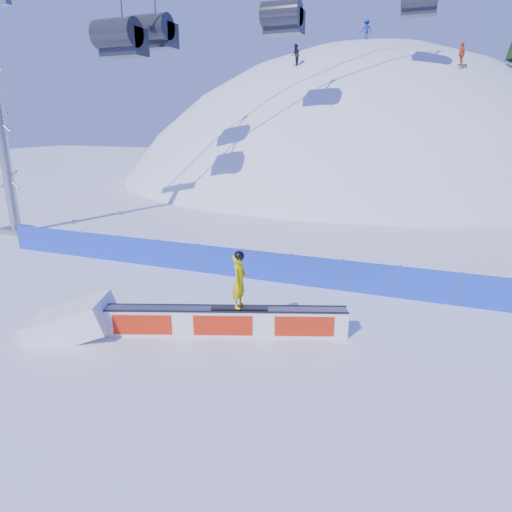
% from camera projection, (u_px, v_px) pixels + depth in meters
% --- Properties ---
extents(ground, '(160.00, 160.00, 0.00)m').
position_uv_depth(ground, '(161.00, 317.00, 14.75)').
color(ground, white).
rests_on(ground, ground).
extents(snow_hill, '(64.00, 64.00, 64.00)m').
position_uv_depth(snow_hill, '(352.00, 319.00, 57.40)').
color(snow_hill, white).
rests_on(snow_hill, ground).
extents(safety_fence, '(22.05, 0.05, 1.30)m').
position_uv_depth(safety_fence, '(220.00, 261.00, 18.59)').
color(safety_fence, '#1937C9').
rests_on(safety_fence, ground).
extents(rail_box, '(6.99, 2.95, 0.87)m').
position_uv_depth(rail_box, '(224.00, 322.00, 13.42)').
color(rail_box, white).
rests_on(rail_box, ground).
extents(snow_ramp, '(2.89, 2.33, 1.56)m').
position_uv_depth(snow_ramp, '(73.00, 333.00, 13.64)').
color(snow_ramp, white).
rests_on(snow_ramp, ground).
extents(snowboarder, '(1.66, 0.85, 1.73)m').
position_uv_depth(snowboarder, '(239.00, 280.00, 13.04)').
color(snowboarder, black).
rests_on(snowboarder, rail_box).
extents(distant_skiers, '(18.65, 9.13, 7.14)m').
position_uv_depth(distant_skiers, '(397.00, 50.00, 38.00)').
color(distant_skiers, black).
rests_on(distant_skiers, ground).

